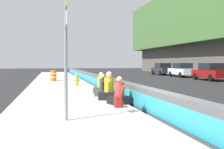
{
  "coord_description": "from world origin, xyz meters",
  "views": [
    {
      "loc": [
        -7.74,
        3.32,
        1.72
      ],
      "look_at": [
        8.3,
        -0.35,
        1.01
      ],
      "focal_mm": 43.02,
      "sensor_mm": 36.0,
      "label": 1
    }
  ],
  "objects_px": {
    "seated_person_foreground": "(119,95)",
    "parked_car_fourth": "(211,72)",
    "parked_car_far": "(163,69)",
    "route_sign_post": "(66,45)",
    "seated_person_rear": "(103,89)",
    "fire_hydrant": "(77,80)",
    "parked_car_midline": "(182,70)",
    "seated_person_far": "(101,86)",
    "backpack": "(118,102)",
    "construction_barrel": "(53,76)",
    "seated_person_middle": "(109,91)"
  },
  "relations": [
    {
      "from": "fire_hydrant",
      "to": "parked_car_fourth",
      "type": "height_order",
      "value": "parked_car_fourth"
    },
    {
      "from": "route_sign_post",
      "to": "parked_car_far",
      "type": "height_order",
      "value": "route_sign_post"
    },
    {
      "from": "fire_hydrant",
      "to": "parked_car_fourth",
      "type": "xyz_separation_m",
      "value": [
        5.18,
        -13.67,
        0.27
      ]
    },
    {
      "from": "route_sign_post",
      "to": "parked_car_midline",
      "type": "relative_size",
      "value": 0.79
    },
    {
      "from": "construction_barrel",
      "to": "parked_car_fourth",
      "type": "height_order",
      "value": "parked_car_fourth"
    },
    {
      "from": "fire_hydrant",
      "to": "parked_car_fourth",
      "type": "distance_m",
      "value": 14.62
    },
    {
      "from": "seated_person_foreground",
      "to": "parked_car_midline",
      "type": "distance_m",
      "value": 23.84
    },
    {
      "from": "backpack",
      "to": "seated_person_middle",
      "type": "bearing_deg",
      "value": -3.51
    },
    {
      "from": "seated_person_middle",
      "to": "parked_car_fourth",
      "type": "bearing_deg",
      "value": -46.63
    },
    {
      "from": "backpack",
      "to": "route_sign_post",
      "type": "bearing_deg",
      "value": 132.74
    },
    {
      "from": "parked_car_midline",
      "to": "parked_car_far",
      "type": "relative_size",
      "value": 1.0
    },
    {
      "from": "seated_person_middle",
      "to": "route_sign_post",
      "type": "bearing_deg",
      "value": 152.21
    },
    {
      "from": "seated_person_foreground",
      "to": "seated_person_far",
      "type": "relative_size",
      "value": 0.97
    },
    {
      "from": "backpack",
      "to": "parked_car_far",
      "type": "relative_size",
      "value": 0.09
    },
    {
      "from": "parked_car_fourth",
      "to": "parked_car_far",
      "type": "distance_m",
      "value": 12.3
    },
    {
      "from": "seated_person_middle",
      "to": "parked_car_midline",
      "type": "bearing_deg",
      "value": -35.28
    },
    {
      "from": "seated_person_rear",
      "to": "backpack",
      "type": "distance_m",
      "value": 3.44
    },
    {
      "from": "seated_person_middle",
      "to": "parked_car_far",
      "type": "distance_m",
      "value": 27.82
    },
    {
      "from": "fire_hydrant",
      "to": "parked_car_midline",
      "type": "xyz_separation_m",
      "value": [
        11.58,
        -13.91,
        0.27
      ]
    },
    {
      "from": "fire_hydrant",
      "to": "construction_barrel",
      "type": "xyz_separation_m",
      "value": [
        5.73,
        1.49,
        0.03
      ]
    },
    {
      "from": "backpack",
      "to": "seated_person_far",
      "type": "bearing_deg",
      "value": -3.15
    },
    {
      "from": "seated_person_far",
      "to": "parked_car_far",
      "type": "relative_size",
      "value": 0.24
    },
    {
      "from": "seated_person_far",
      "to": "fire_hydrant",
      "type": "bearing_deg",
      "value": 11.19
    },
    {
      "from": "seated_person_foreground",
      "to": "parked_car_fourth",
      "type": "bearing_deg",
      "value": -43.38
    },
    {
      "from": "parked_car_midline",
      "to": "seated_person_foreground",
      "type": "bearing_deg",
      "value": 146.82
    },
    {
      "from": "parked_car_midline",
      "to": "parked_car_far",
      "type": "xyz_separation_m",
      "value": [
        5.9,
        -0.01,
        0.0
      ]
    },
    {
      "from": "seated_person_far",
      "to": "backpack",
      "type": "bearing_deg",
      "value": 176.85
    },
    {
      "from": "seated_person_middle",
      "to": "seated_person_far",
      "type": "xyz_separation_m",
      "value": [
        2.57,
        -0.13,
        -0.03
      ]
    },
    {
      "from": "fire_hydrant",
      "to": "seated_person_far",
      "type": "bearing_deg",
      "value": -168.81
    },
    {
      "from": "seated_person_foreground",
      "to": "seated_person_rear",
      "type": "height_order",
      "value": "seated_person_foreground"
    },
    {
      "from": "seated_person_rear",
      "to": "parked_car_midline",
      "type": "xyz_separation_m",
      "value": [
        17.29,
        -13.17,
        0.4
      ]
    },
    {
      "from": "fire_hydrant",
      "to": "backpack",
      "type": "relative_size",
      "value": 2.2
    },
    {
      "from": "seated_person_rear",
      "to": "construction_barrel",
      "type": "height_order",
      "value": "seated_person_rear"
    },
    {
      "from": "seated_person_far",
      "to": "construction_barrel",
      "type": "xyz_separation_m",
      "value": [
        10.18,
        2.37,
        0.13
      ]
    },
    {
      "from": "construction_barrel",
      "to": "parked_car_far",
      "type": "bearing_deg",
      "value": -52.68
    },
    {
      "from": "route_sign_post",
      "to": "seated_person_rear",
      "type": "distance_m",
      "value": 5.87
    },
    {
      "from": "parked_car_fourth",
      "to": "parked_car_far",
      "type": "bearing_deg",
      "value": -1.17
    },
    {
      "from": "parked_car_midline",
      "to": "parked_car_far",
      "type": "bearing_deg",
      "value": -0.14
    },
    {
      "from": "parked_car_midline",
      "to": "fire_hydrant",
      "type": "bearing_deg",
      "value": 129.77
    },
    {
      "from": "route_sign_post",
      "to": "seated_person_middle",
      "type": "xyz_separation_m",
      "value": [
        3.9,
        -2.06,
        -1.69
      ]
    },
    {
      "from": "fire_hydrant",
      "to": "seated_person_rear",
      "type": "height_order",
      "value": "seated_person_rear"
    },
    {
      "from": "fire_hydrant",
      "to": "backpack",
      "type": "height_order",
      "value": "fire_hydrant"
    },
    {
      "from": "fire_hydrant",
      "to": "seated_person_foreground",
      "type": "bearing_deg",
      "value": -174.11
    },
    {
      "from": "seated_person_foreground",
      "to": "parked_car_midline",
      "type": "relative_size",
      "value": 0.23
    },
    {
      "from": "parked_car_far",
      "to": "seated_person_foreground",
      "type": "bearing_deg",
      "value": 153.19
    },
    {
      "from": "parked_car_fourth",
      "to": "backpack",
      "type": "bearing_deg",
      "value": 137.67
    },
    {
      "from": "route_sign_post",
      "to": "parked_car_midline",
      "type": "height_order",
      "value": "route_sign_post"
    },
    {
      "from": "seated_person_foreground",
      "to": "construction_barrel",
      "type": "relative_size",
      "value": 1.13
    },
    {
      "from": "fire_hydrant",
      "to": "backpack",
      "type": "distance_m",
      "value": 9.17
    },
    {
      "from": "seated_person_foreground",
      "to": "parked_car_far",
      "type": "xyz_separation_m",
      "value": [
        25.85,
        -13.06,
        0.39
      ]
    }
  ]
}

